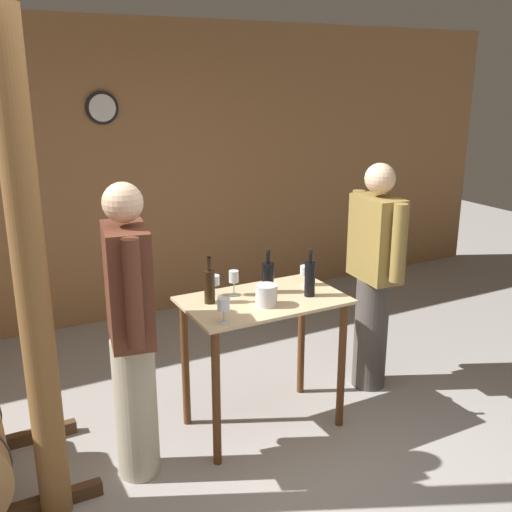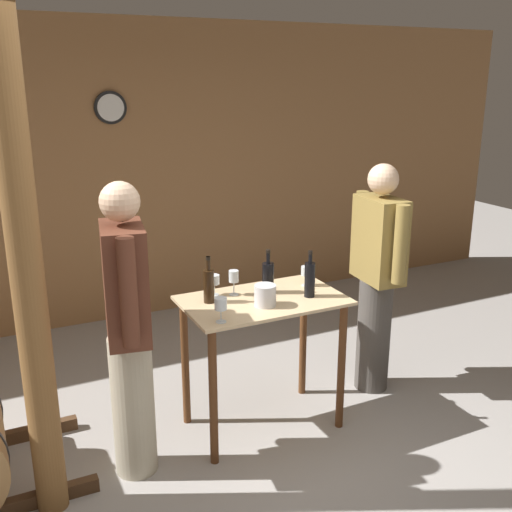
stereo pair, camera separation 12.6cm
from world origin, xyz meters
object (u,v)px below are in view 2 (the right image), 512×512
object	(u,v)px
wine_bottle_far_left	(209,285)
person_host	(128,327)
wine_glass_near_left	(221,304)
person_visitor_with_scarf	(377,275)
wine_glass_near_right	(234,277)
wine_bottle_left	(268,277)
wooden_post	(26,266)
wine_glass_near_center	(214,280)
wine_glass_far_side	(306,272)
ice_bucket	(265,295)
wine_bottle_center	(310,278)

from	to	relation	value
wine_bottle_far_left	person_host	bearing A→B (deg)	-160.53
wine_glass_near_left	person_visitor_with_scarf	bearing A→B (deg)	13.79
person_host	person_visitor_with_scarf	bearing A→B (deg)	6.32
wine_bottle_far_left	wine_glass_near_right	world-z (taller)	wine_bottle_far_left
wine_bottle_left	person_visitor_with_scarf	bearing A→B (deg)	0.87
wooden_post	wine_glass_near_center	xyz separation A→B (m)	(1.11, 0.41, -0.37)
wine_bottle_far_left	wine_glass_far_side	size ratio (longest dim) A/B	2.21
ice_bucket	wine_glass_near_left	bearing A→B (deg)	-160.69
wooden_post	person_host	bearing A→B (deg)	13.22
wine_bottle_center	person_host	world-z (taller)	person_host
ice_bucket	wine_glass_near_right	bearing A→B (deg)	110.82
wine_bottle_far_left	ice_bucket	bearing A→B (deg)	-35.08
wine_glass_near_right	wine_glass_near_left	bearing A→B (deg)	-123.30
wine_glass_near_right	person_host	size ratio (longest dim) A/B	0.09
wine_glass_near_center	person_host	distance (m)	0.70
wine_bottle_left	wine_glass_near_center	bearing A→B (deg)	161.70
wine_glass_near_right	ice_bucket	bearing A→B (deg)	-69.18
wine_glass_near_center	wine_glass_far_side	distance (m)	0.62
wine_glass_far_side	ice_bucket	bearing A→B (deg)	-153.25
wine_bottle_far_left	wine_glass_near_center	xyz separation A→B (m)	(0.08, 0.10, -0.02)
wooden_post	wine_glass_far_side	bearing A→B (deg)	10.29
wine_glass_near_right	person_visitor_with_scarf	bearing A→B (deg)	-2.33
wine_bottle_center	wine_glass_near_right	world-z (taller)	wine_bottle_center
wine_glass_near_right	wine_glass_near_center	bearing A→B (deg)	156.05
wooden_post	wine_glass_near_left	size ratio (longest dim) A/B	18.55
wooden_post	wine_bottle_center	xyz separation A→B (m)	(1.64, 0.13, -0.35)
person_visitor_with_scarf	wine_glass_near_left	bearing A→B (deg)	-166.21
wine_bottle_left	ice_bucket	xyz separation A→B (m)	(-0.12, -0.19, -0.04)
ice_bucket	person_host	size ratio (longest dim) A/B	0.08
wine_glass_near_left	wine_glass_near_right	world-z (taller)	wine_glass_near_right
person_host	wine_bottle_left	bearing A→B (deg)	11.20
wine_glass_near_left	ice_bucket	bearing A→B (deg)	19.31
wooden_post	wine_bottle_center	size ratio (longest dim) A/B	9.10
wine_glass_near_center	ice_bucket	world-z (taller)	wine_glass_near_center
person_host	wooden_post	bearing A→B (deg)	-166.78
wine_bottle_center	person_visitor_with_scarf	distance (m)	0.70
wine_bottle_far_left	wine_bottle_left	xyz separation A→B (m)	(0.40, -0.01, -0.01)
wine_bottle_left	person_host	size ratio (longest dim) A/B	0.17
wooden_post	person_host	size ratio (longest dim) A/B	1.59
wine_glass_near_left	person_host	xyz separation A→B (m)	(-0.50, 0.12, -0.09)
wine_glass_near_left	wine_glass_near_center	size ratio (longest dim) A/B	1.09
wine_glass_near_center	ice_bucket	xyz separation A→B (m)	(0.21, -0.30, -0.03)
wine_bottle_far_left	wine_glass_near_left	xyz separation A→B (m)	(-0.05, -0.32, -0.01)
wine_glass_near_center	wine_glass_near_right	size ratio (longest dim) A/B	0.83
wine_bottle_center	wine_glass_near_right	bearing A→B (deg)	150.73
wine_glass_near_center	ice_bucket	size ratio (longest dim) A/B	1.01
wine_bottle_far_left	wine_glass_near_left	world-z (taller)	wine_bottle_far_left
person_visitor_with_scarf	wine_glass_near_center	bearing A→B (deg)	175.48
wine_bottle_far_left	wine_glass_near_right	distance (m)	0.19
wine_bottle_left	ice_bucket	world-z (taller)	wine_bottle_left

